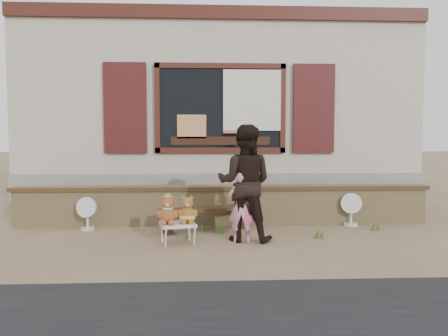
{
  "coord_description": "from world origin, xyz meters",
  "views": [
    {
      "loc": [
        -0.35,
        -6.43,
        1.49
      ],
      "look_at": [
        0.0,
        0.6,
        1.0
      ],
      "focal_mm": 35.0,
      "sensor_mm": 36.0,
      "label": 1
    }
  ],
  "objects": [
    {
      "name": "shopfront",
      "position": [
        0.0,
        4.49,
        2.0
      ],
      "size": [
        8.04,
        5.13,
        4.0
      ],
      "color": "#AA9F89",
      "rests_on": "ground"
    },
    {
      "name": "adult",
      "position": [
        0.26,
        -0.2,
        0.84
      ],
      "size": [
        0.95,
        0.81,
        1.68
      ],
      "primitive_type": "imported",
      "rotation": [
        0.0,
        0.0,
        2.9
      ],
      "color": "black",
      "rests_on": "ground"
    },
    {
      "name": "child",
      "position": [
        0.2,
        -0.33,
        0.51
      ],
      "size": [
        0.41,
        0.3,
        1.02
      ],
      "primitive_type": "imported",
      "rotation": [
        0.0,
        0.0,
        2.98
      ],
      "color": "pink",
      "rests_on": "ground"
    },
    {
      "name": "brick_wall",
      "position": [
        0.0,
        1.0,
        0.34
      ],
      "size": [
        7.1,
        0.36,
        0.67
      ],
      "color": "tan",
      "rests_on": "ground"
    },
    {
      "name": "folding_chair",
      "position": [
        -0.7,
        -0.34,
        0.26
      ],
      "size": [
        0.56,
        0.52,
        0.29
      ],
      "rotation": [
        0.0,
        0.0,
        0.24
      ],
      "color": "silver",
      "rests_on": "ground"
    },
    {
      "name": "teddy_bear_right",
      "position": [
        -0.56,
        -0.3,
        0.48
      ],
      "size": [
        0.33,
        0.31,
        0.39
      ],
      "primitive_type": null,
      "rotation": [
        0.0,
        0.0,
        0.24
      ],
      "color": "brown",
      "rests_on": "folding_chair"
    },
    {
      "name": "teddy_bear_left",
      "position": [
        -0.83,
        -0.37,
        0.49
      ],
      "size": [
        0.35,
        0.32,
        0.41
      ],
      "primitive_type": null,
      "rotation": [
        0.0,
        0.0,
        0.24
      ],
      "color": "brown",
      "rests_on": "folding_chair"
    },
    {
      "name": "fan_right",
      "position": [
        2.16,
        0.77,
        0.28
      ],
      "size": [
        0.36,
        0.24,
        0.56
      ],
      "rotation": [
        0.0,
        0.0,
        -0.28
      ],
      "color": "silver",
      "rests_on": "ground"
    },
    {
      "name": "fan_left",
      "position": [
        -2.21,
        0.66,
        0.27
      ],
      "size": [
        0.34,
        0.23,
        0.54
      ],
      "rotation": [
        0.0,
        0.0,
        -0.2
      ],
      "color": "silver",
      "rests_on": "ground"
    },
    {
      "name": "bench",
      "position": [
        -0.31,
        0.52,
        0.27
      ],
      "size": [
        1.47,
        0.78,
        0.37
      ],
      "rotation": [
        0.0,
        0.0,
        0.34
      ],
      "color": "#332012",
      "rests_on": "ground"
    },
    {
      "name": "grass_tufts",
      "position": [
        0.37,
        0.25,
        0.06
      ],
      "size": [
        3.41,
        0.72,
        0.15
      ],
      "color": "#3E5522",
      "rests_on": "ground"
    },
    {
      "name": "ground",
      "position": [
        0.0,
        0.0,
        0.0
      ],
      "size": [
        80.0,
        80.0,
        0.0
      ],
      "primitive_type": "plane",
      "color": "brown",
      "rests_on": "ground"
    }
  ]
}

